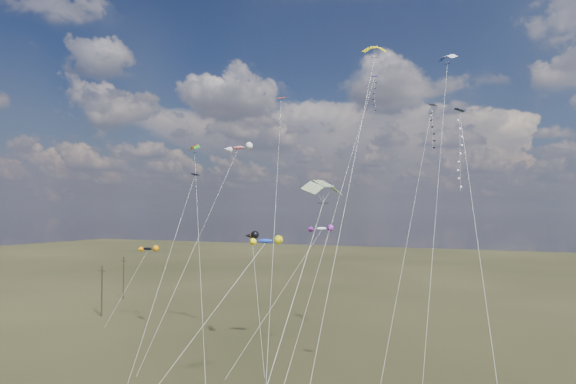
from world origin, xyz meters
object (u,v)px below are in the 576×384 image
at_px(utility_pole_far, 124,277).
at_px(diamond_black_high, 430,139).
at_px(parafoil_yellow, 374,49).
at_px(utility_pole_near, 102,290).
at_px(novelty_black_orange, 148,249).

xyz_separation_m(utility_pole_far, diamond_black_high, (60.21, -18.42, 20.91)).
height_order(diamond_black_high, parafoil_yellow, parafoil_yellow).
bearing_deg(parafoil_yellow, utility_pole_far, 152.45).
relative_size(utility_pole_near, utility_pole_far, 1.00).
relative_size(utility_pole_far, novelty_black_orange, 0.69).
distance_m(utility_pole_far, parafoil_yellow, 69.94).
bearing_deg(utility_pole_near, diamond_black_high, -4.84).
relative_size(diamond_black_high, parafoil_yellow, 0.88).
distance_m(utility_pole_near, utility_pole_far, 16.12).
height_order(diamond_black_high, novelty_black_orange, diamond_black_high).
bearing_deg(utility_pole_far, parafoil_yellow, -27.55).
bearing_deg(diamond_black_high, utility_pole_near, 175.16).
bearing_deg(diamond_black_high, novelty_black_orange, 175.28).
height_order(utility_pole_far, diamond_black_high, diamond_black_high).
bearing_deg(diamond_black_high, utility_pole_far, 162.99).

